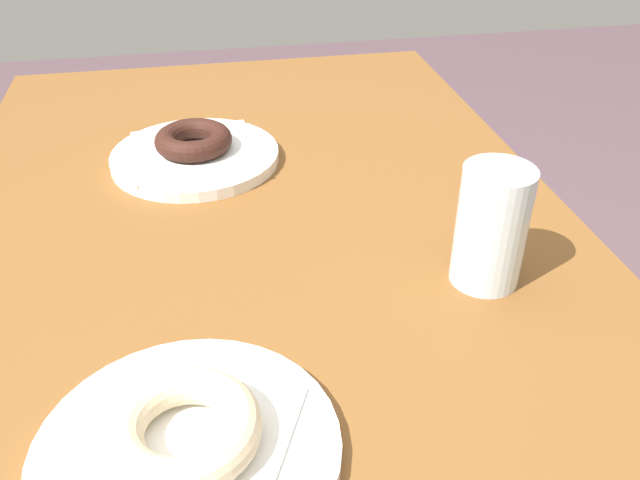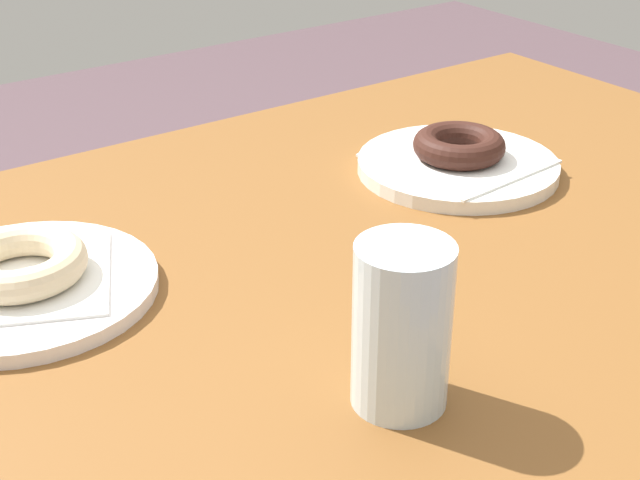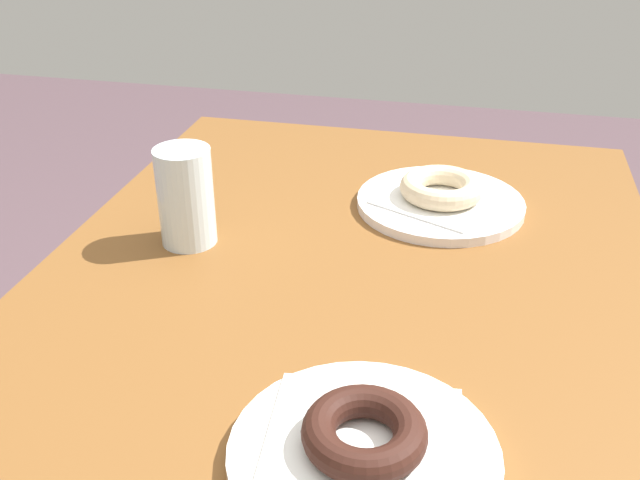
# 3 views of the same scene
# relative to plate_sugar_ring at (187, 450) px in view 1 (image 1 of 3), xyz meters

# --- Properties ---
(table) EXTENTS (1.21, 0.77, 0.73)m
(table) POSITION_rel_plate_sugar_ring_xyz_m (-0.31, 0.09, -0.12)
(table) COLOR brown
(table) RESTS_ON ground_plane
(plate_sugar_ring) EXTENTS (0.24, 0.24, 0.01)m
(plate_sugar_ring) POSITION_rel_plate_sugar_ring_xyz_m (0.00, 0.00, 0.00)
(plate_sugar_ring) COLOR white
(plate_sugar_ring) RESTS_ON table
(napkin_sugar_ring) EXTENTS (0.20, 0.20, 0.00)m
(napkin_sugar_ring) POSITION_rel_plate_sugar_ring_xyz_m (0.00, 0.00, 0.01)
(napkin_sugar_ring) COLOR white
(napkin_sugar_ring) RESTS_ON plate_sugar_ring
(donut_sugar_ring) EXTENTS (0.12, 0.12, 0.03)m
(donut_sugar_ring) POSITION_rel_plate_sugar_ring_xyz_m (0.00, 0.00, 0.02)
(donut_sugar_ring) COLOR beige
(donut_sugar_ring) RESTS_ON napkin_sugar_ring
(plate_chocolate_ring) EXTENTS (0.23, 0.23, 0.02)m
(plate_chocolate_ring) POSITION_rel_plate_sugar_ring_xyz_m (-0.51, 0.02, 0.00)
(plate_chocolate_ring) COLOR white
(plate_chocolate_ring) RESTS_ON table
(napkin_chocolate_ring) EXTENTS (0.18, 0.18, 0.00)m
(napkin_chocolate_ring) POSITION_rel_plate_sugar_ring_xyz_m (-0.51, 0.02, 0.01)
(napkin_chocolate_ring) COLOR white
(napkin_chocolate_ring) RESTS_ON plate_chocolate_ring
(donut_chocolate_ring) EXTENTS (0.11, 0.11, 0.03)m
(donut_chocolate_ring) POSITION_rel_plate_sugar_ring_xyz_m (-0.51, 0.02, 0.03)
(donut_chocolate_ring) COLOR #321811
(donut_chocolate_ring) RESTS_ON napkin_chocolate_ring
(water_glass) EXTENTS (0.07, 0.07, 0.13)m
(water_glass) POSITION_rel_plate_sugar_ring_xyz_m (-0.17, 0.31, 0.06)
(water_glass) COLOR silver
(water_glass) RESTS_ON table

